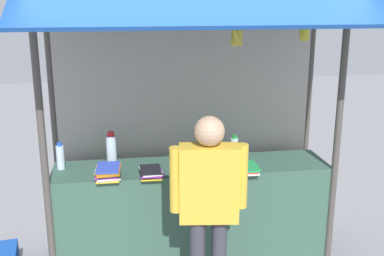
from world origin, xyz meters
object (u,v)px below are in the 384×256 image
at_px(magazine_stack_right, 244,168).
at_px(banana_bunch_rightmost, 304,32).
at_px(magazine_stack_rear_center, 108,172).
at_px(water_bottle_far_left, 234,149).
at_px(water_bottle_back_left, 111,150).
at_px(banana_bunch_inner_right, 237,35).
at_px(water_bottle_far_right, 60,157).
at_px(magazine_stack_front_left, 151,172).
at_px(magazine_stack_back_right, 216,160).
at_px(vendor_person, 209,196).

bearing_deg(magazine_stack_right, banana_bunch_rightmost, -23.54).
bearing_deg(magazine_stack_rear_center, magazine_stack_right, -1.04).
bearing_deg(water_bottle_far_left, magazine_stack_right, -85.38).
distance_m(water_bottle_back_left, banana_bunch_inner_right, 1.52).
bearing_deg(water_bottle_far_right, magazine_stack_right, -10.03).
relative_size(water_bottle_far_right, magazine_stack_front_left, 0.86).
xyz_separation_m(water_bottle_far_left, magazine_stack_back_right, (-0.18, -0.09, -0.07)).
xyz_separation_m(magazine_stack_rear_center, magazine_stack_front_left, (0.36, -0.02, -0.02)).
relative_size(magazine_stack_back_right, vendor_person, 0.17).
height_order(water_bottle_far_left, magazine_stack_rear_center, water_bottle_far_left).
height_order(water_bottle_far_right, magazine_stack_rear_center, water_bottle_far_right).
xyz_separation_m(water_bottle_far_right, magazine_stack_rear_center, (0.41, -0.26, -0.07)).
bearing_deg(banana_bunch_rightmost, magazine_stack_front_left, 171.78).
xyz_separation_m(magazine_stack_rear_center, magazine_stack_back_right, (0.96, 0.17, -0.01)).
bearing_deg(vendor_person, banana_bunch_rightmost, 27.52).
bearing_deg(vendor_person, water_bottle_far_left, 70.58).
bearing_deg(water_bottle_back_left, magazine_stack_back_right, -7.07).
distance_m(water_bottle_back_left, vendor_person, 1.09).
xyz_separation_m(water_bottle_back_left, magazine_stack_front_left, (0.33, -0.31, -0.12)).
bearing_deg(water_bottle_back_left, magazine_stack_right, -14.95).
distance_m(magazine_stack_front_left, vendor_person, 0.63).
bearing_deg(banana_bunch_rightmost, water_bottle_back_left, 162.70).
height_order(magazine_stack_right, banana_bunch_rightmost, banana_bunch_rightmost).
height_order(magazine_stack_right, vendor_person, vendor_person).
bearing_deg(banana_bunch_rightmost, water_bottle_far_left, 133.54).
relative_size(water_bottle_far_left, vendor_person, 0.15).
relative_size(water_bottle_far_right, banana_bunch_inner_right, 0.74).
bearing_deg(magazine_stack_front_left, water_bottle_back_left, 137.36).
bearing_deg(magazine_stack_right, magazine_stack_front_left, -179.86).
xyz_separation_m(water_bottle_back_left, banana_bunch_rightmost, (1.55, -0.48, 1.05)).
bearing_deg(water_bottle_far_right, magazine_stack_front_left, -19.97).
bearing_deg(banana_bunch_inner_right, magazine_stack_back_right, 101.78).
bearing_deg(water_bottle_far_right, magazine_stack_back_right, -3.79).
xyz_separation_m(magazine_stack_back_right, vendor_person, (-0.19, -0.67, -0.05)).
bearing_deg(banana_bunch_inner_right, water_bottle_back_left, 154.54).
bearing_deg(banana_bunch_inner_right, magazine_stack_right, 53.40).
relative_size(water_bottle_back_left, water_bottle_far_left, 1.29).
xyz_separation_m(magazine_stack_back_right, banana_bunch_inner_right, (0.08, -0.37, 1.14)).
height_order(water_bottle_far_left, vendor_person, vendor_person).
distance_m(water_bottle_back_left, magazine_stack_rear_center, 0.30).
relative_size(magazine_stack_rear_center, vendor_person, 0.20).
height_order(water_bottle_back_left, banana_bunch_inner_right, banana_bunch_inner_right).
distance_m(magazine_stack_rear_center, magazine_stack_back_right, 0.98).
xyz_separation_m(magazine_stack_right, banana_bunch_inner_right, (-0.13, -0.18, 1.16)).
bearing_deg(magazine_stack_front_left, banana_bunch_rightmost, -8.22).
bearing_deg(magazine_stack_front_left, vendor_person, -49.17).
distance_m(magazine_stack_right, vendor_person, 0.62).
bearing_deg(magazine_stack_back_right, banana_bunch_rightmost, -30.80).
xyz_separation_m(magazine_stack_front_left, magazine_stack_back_right, (0.60, 0.19, 0.01)).
distance_m(water_bottle_far_right, magazine_stack_back_right, 1.38).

